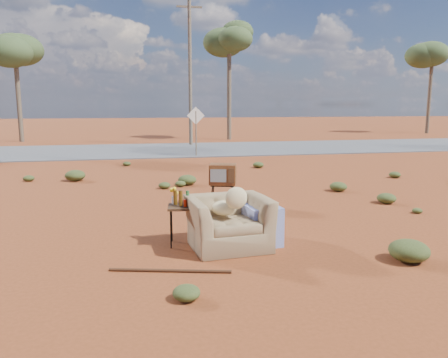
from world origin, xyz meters
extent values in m
plane|color=brown|center=(0.00, 0.00, 0.00)|extent=(140.00, 140.00, 0.00)
cube|color=#565659|center=(0.00, 15.00, 0.02)|extent=(140.00, 7.00, 0.04)
imported|color=olive|center=(0.20, -0.54, 0.55)|extent=(1.33, 0.93, 1.10)
ellipsoid|color=#CEB67D|center=(0.14, -0.49, 0.64)|extent=(0.40, 0.40, 0.23)
ellipsoid|color=#CEB67D|center=(0.28, -0.74, 0.85)|extent=(0.35, 0.18, 0.35)
cube|color=#213399|center=(0.77, -0.37, 0.32)|extent=(0.60, 0.86, 0.64)
cube|color=black|center=(0.72, 2.41, 0.48)|extent=(0.62, 0.53, 0.03)
cylinder|color=black|center=(0.43, 2.30, 0.24)|extent=(0.03, 0.03, 0.48)
cylinder|color=black|center=(0.90, 2.16, 0.24)|extent=(0.03, 0.03, 0.48)
cylinder|color=black|center=(0.54, 2.66, 0.24)|extent=(0.03, 0.03, 0.48)
cylinder|color=black|center=(1.00, 2.52, 0.24)|extent=(0.03, 0.03, 0.48)
cube|color=brown|center=(0.72, 2.41, 0.72)|extent=(0.70, 0.61, 0.46)
cube|color=slate|center=(0.57, 2.20, 0.72)|extent=(0.34, 0.12, 0.29)
cube|color=#472D19|center=(0.85, 2.12, 0.72)|extent=(0.13, 0.06, 0.32)
cube|color=#3B2315|center=(-0.51, -0.25, 0.64)|extent=(0.51, 0.51, 0.04)
cylinder|color=black|center=(-0.72, -0.41, 0.32)|extent=(0.02, 0.02, 0.64)
cylinder|color=black|center=(-0.36, -0.45, 0.32)|extent=(0.02, 0.02, 0.64)
cylinder|color=black|center=(-0.67, -0.05, 0.32)|extent=(0.02, 0.02, 0.64)
cylinder|color=black|center=(-0.31, -0.09, 0.32)|extent=(0.02, 0.02, 0.64)
cylinder|color=#4B300C|center=(-0.61, -0.19, 0.77)|extent=(0.06, 0.06, 0.24)
cylinder|color=#4B300C|center=(-0.54, -0.32, 0.78)|extent=(0.06, 0.06, 0.25)
cylinder|color=#265929|center=(-0.41, -0.17, 0.76)|extent=(0.05, 0.05, 0.22)
cylinder|color=#AB220D|center=(-0.47, -0.35, 0.71)|extent=(0.06, 0.06, 0.12)
cylinder|color=silver|center=(-0.63, -0.10, 0.72)|extent=(0.07, 0.07, 0.13)
ellipsoid|color=yellow|center=(-0.63, -0.10, 0.87)|extent=(0.15, 0.15, 0.11)
cylinder|color=#472613|center=(-0.82, -1.43, 0.02)|extent=(1.66, 0.48, 0.05)
cylinder|color=brown|center=(1.50, 12.00, 1.00)|extent=(0.06, 0.06, 2.00)
cube|color=silver|center=(1.50, 12.00, 1.80)|extent=(0.78, 0.04, 0.78)
cylinder|color=brown|center=(-8.00, 22.00, 3.00)|extent=(0.28, 0.28, 6.00)
ellipsoid|color=#41532B|center=(-8.00, 22.00, 5.50)|extent=(3.20, 3.20, 2.20)
cylinder|color=brown|center=(5.00, 21.00, 3.50)|extent=(0.28, 0.28, 7.00)
ellipsoid|color=#41532B|center=(5.00, 21.00, 6.50)|extent=(3.20, 3.20, 2.20)
cylinder|color=brown|center=(22.00, 24.00, 3.25)|extent=(0.28, 0.28, 6.50)
ellipsoid|color=#41532B|center=(22.00, 24.00, 6.00)|extent=(3.20, 3.20, 2.20)
cylinder|color=brown|center=(2.00, 17.50, 4.00)|extent=(0.20, 0.20, 8.00)
cube|color=brown|center=(2.00, 17.50, 7.50)|extent=(1.40, 0.10, 0.10)
ellipsoid|color=#3F4B20|center=(4.50, 1.80, 0.12)|extent=(0.44, 0.44, 0.24)
ellipsoid|color=#3F4B20|center=(-3.00, 6.50, 0.17)|extent=(0.60, 0.60, 0.33)
ellipsoid|color=#3F4B20|center=(6.80, 5.00, 0.10)|extent=(0.36, 0.36, 0.20)
ellipsoid|color=#3F4B20|center=(3.20, 8.00, 0.11)|extent=(0.40, 0.40, 0.22)
ellipsoid|color=#3F4B20|center=(-1.50, 9.50, 0.08)|extent=(0.30, 0.30, 0.17)
camera|label=1|loc=(-1.27, -7.17, 2.28)|focal=35.00mm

